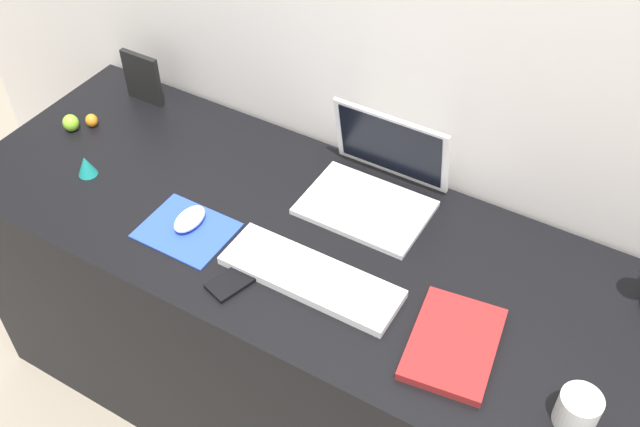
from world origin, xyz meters
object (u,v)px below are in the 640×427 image
(mouse, at_px, (190,219))
(toy_figurine_teal, at_px, (86,166))
(laptop, at_px, (377,180))
(keyboard, at_px, (311,277))
(cell_phone, at_px, (236,279))
(toy_figurine_lime, at_px, (71,123))
(notebook_pad, at_px, (453,343))
(coffee_mug, at_px, (578,410))
(toy_figurine_orange, at_px, (92,120))
(picture_frame, at_px, (142,78))

(mouse, distance_m, toy_figurine_teal, 0.34)
(laptop, xyz_separation_m, keyboard, (0.00, -0.31, -0.04))
(mouse, bearing_deg, cell_phone, -24.43)
(toy_figurine_lime, bearing_deg, notebook_pad, -6.76)
(laptop, distance_m, toy_figurine_lime, 0.86)
(toy_figurine_teal, bearing_deg, coffee_mug, -3.01)
(cell_phone, relative_size, coffee_mug, 1.62)
(laptop, relative_size, toy_figurine_orange, 8.13)
(picture_frame, distance_m, toy_figurine_orange, 0.18)
(cell_phone, xyz_separation_m, toy_figurine_teal, (-0.53, 0.10, 0.02))
(toy_figurine_teal, bearing_deg, mouse, -2.70)
(mouse, distance_m, coffee_mug, 0.93)
(notebook_pad, height_order, toy_figurine_teal, toy_figurine_teal)
(keyboard, bearing_deg, toy_figurine_teal, 178.49)
(keyboard, height_order, cell_phone, keyboard)
(cell_phone, distance_m, toy_figurine_lime, 0.73)
(laptop, height_order, toy_figurine_lime, laptop)
(toy_figurine_teal, bearing_deg, keyboard, -1.51)
(laptop, height_order, keyboard, laptop)
(cell_phone, height_order, toy_figurine_lime, toy_figurine_lime)
(mouse, relative_size, picture_frame, 0.64)
(picture_frame, distance_m, toy_figurine_teal, 0.34)
(picture_frame, bearing_deg, notebook_pad, -17.72)
(notebook_pad, xyz_separation_m, toy_figurine_lime, (-1.18, 0.14, 0.01))
(keyboard, height_order, mouse, mouse)
(mouse, height_order, notebook_pad, mouse)
(coffee_mug, xyz_separation_m, toy_figurine_teal, (-1.27, 0.07, -0.01))
(coffee_mug, bearing_deg, picture_frame, 163.84)
(notebook_pad, relative_size, toy_figurine_teal, 4.43)
(laptop, xyz_separation_m, notebook_pad, (0.34, -0.32, -0.04))
(notebook_pad, xyz_separation_m, toy_figurine_orange, (-1.14, 0.18, 0.01))
(toy_figurine_teal, distance_m, toy_figurine_lime, 0.20)
(laptop, xyz_separation_m, picture_frame, (-0.75, 0.03, 0.02))
(cell_phone, distance_m, notebook_pad, 0.49)
(toy_figurine_teal, relative_size, toy_figurine_orange, 1.47)
(notebook_pad, bearing_deg, laptop, 128.87)
(toy_figurine_orange, xyz_separation_m, toy_figurine_lime, (-0.03, -0.04, 0.01))
(keyboard, bearing_deg, laptop, 90.37)
(keyboard, xyz_separation_m, picture_frame, (-0.75, 0.34, 0.06))
(keyboard, relative_size, picture_frame, 2.73)
(mouse, height_order, toy_figurine_lime, toy_figurine_lime)
(laptop, distance_m, keyboard, 0.32)
(picture_frame, bearing_deg, cell_phone, -34.95)
(laptop, distance_m, picture_frame, 0.75)
(cell_phone, bearing_deg, notebook_pad, 26.53)
(keyboard, distance_m, notebook_pad, 0.34)
(toy_figurine_teal, bearing_deg, toy_figurine_orange, 129.70)
(notebook_pad, bearing_deg, toy_figurine_orange, 162.99)
(coffee_mug, bearing_deg, toy_figurine_orange, 170.92)
(toy_figurine_orange, bearing_deg, keyboard, -12.29)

